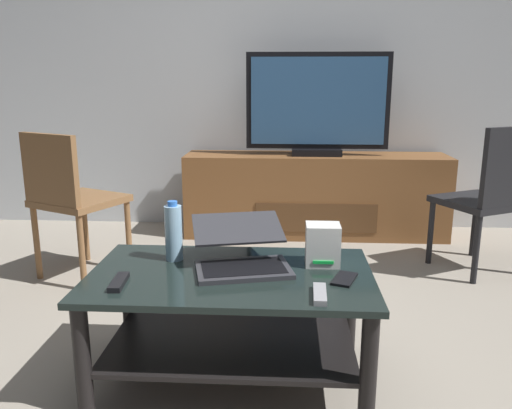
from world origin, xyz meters
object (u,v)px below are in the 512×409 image
water_bottle_near (174,232)px  tv_remote (320,294)px  dining_chair (491,193)px  router_box (323,245)px  cell_phone (344,279)px  television (318,106)px  coffee_table (231,307)px  soundbar_remote (119,282)px  side_chair (70,196)px  laptop (241,252)px  media_cabinet (315,195)px

water_bottle_near → tv_remote: bearing=-30.7°
dining_chair → router_box: bearing=-133.6°
cell_phone → television: bearing=110.2°
coffee_table → soundbar_remote: bearing=-159.9°
water_bottle_near → tv_remote: water_bottle_near is taller
dining_chair → tv_remote: bearing=-127.3°
television → router_box: television is taller
coffee_table → dining_chair: dining_chair is taller
side_chair → water_bottle_near: side_chair is taller
dining_chair → laptop: dining_chair is taller
side_chair → cell_phone: size_ratio=6.35×
router_box → media_cabinet: bearing=87.8°
coffee_table → water_bottle_near: bearing=151.5°
media_cabinet → dining_chair: 1.29m
media_cabinet → soundbar_remote: media_cabinet is taller
television → soundbar_remote: 2.37m
coffee_table → water_bottle_near: water_bottle_near is taller
television → soundbar_remote: bearing=-111.0°
television → side_chair: bearing=-146.5°
television → router_box: size_ratio=6.31×
media_cabinet → dining_chair: bearing=-37.4°
television → tv_remote: bearing=-92.7°
television → soundbar_remote: size_ratio=6.57×
router_box → tv_remote: (-0.03, -0.32, -0.07)m
television → tv_remote: (-0.10, -2.22, -0.52)m
cell_phone → water_bottle_near: bearing=-175.2°
dining_chair → cell_phone: bearing=-127.8°
coffee_table → router_box: size_ratio=6.55×
television → side_chair: 1.85m
cell_phone → side_chair: bearing=164.5°
side_chair → cell_phone: 1.84m
side_chair → dining_chair: bearing=5.4°
laptop → router_box: laptop is taller
media_cabinet → tv_remote: 2.25m
television → cell_phone: 2.13m
coffee_table → router_box: router_box is taller
side_chair → router_box: (1.42, -0.91, 0.02)m
water_bottle_near → tv_remote: 0.68m
router_box → dining_chair: bearing=46.4°
coffee_table → water_bottle_near: (-0.25, 0.13, 0.26)m
side_chair → laptop: bearing=-40.9°
coffee_table → tv_remote: bearing=-32.3°
dining_chair → media_cabinet: bearing=142.6°
media_cabinet → side_chair: size_ratio=2.23×
dining_chair → soundbar_remote: 2.31m
media_cabinet → cell_phone: media_cabinet is taller
media_cabinet → cell_phone: size_ratio=14.13×
water_bottle_near → television: bearing=70.1°
media_cabinet → cell_phone: 2.09m
television → tv_remote: television is taller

